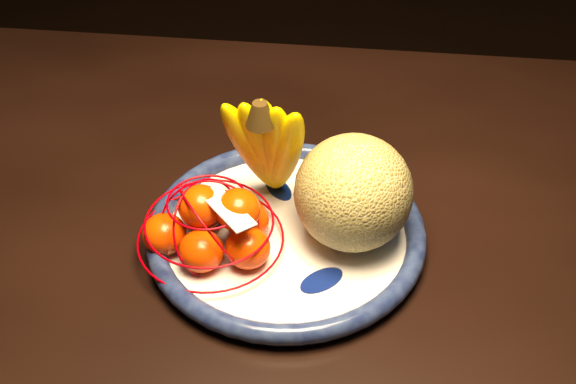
% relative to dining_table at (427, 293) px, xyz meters
% --- Properties ---
extents(dining_table, '(1.55, 1.03, 0.73)m').
position_rel_dining_table_xyz_m(dining_table, '(0.00, 0.00, 0.00)').
color(dining_table, black).
rests_on(dining_table, ground).
extents(fruit_bowl, '(0.33, 0.33, 0.03)m').
position_rel_dining_table_xyz_m(fruit_bowl, '(-0.17, -0.03, 0.09)').
color(fruit_bowl, white).
rests_on(fruit_bowl, dining_table).
extents(cantaloupe, '(0.13, 0.13, 0.13)m').
position_rel_dining_table_xyz_m(cantaloupe, '(-0.10, -0.01, 0.16)').
color(cantaloupe, olive).
rests_on(cantaloupe, fruit_bowl).
extents(banana_bunch, '(0.13, 0.11, 0.19)m').
position_rel_dining_table_xyz_m(banana_bunch, '(-0.20, 0.02, 0.19)').
color(banana_bunch, '#FAD000').
rests_on(banana_bunch, fruit_bowl).
extents(mandarin_bag, '(0.19, 0.19, 0.11)m').
position_rel_dining_table_xyz_m(mandarin_bag, '(-0.25, -0.06, 0.12)').
color(mandarin_bag, '#FF4400').
rests_on(mandarin_bag, fruit_bowl).
extents(price_tag, '(0.07, 0.07, 0.01)m').
position_rel_dining_table_xyz_m(price_tag, '(-0.23, -0.07, 0.16)').
color(price_tag, white).
rests_on(price_tag, mandarin_bag).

